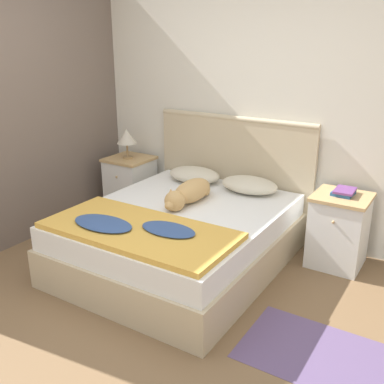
{
  "coord_description": "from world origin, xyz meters",
  "views": [
    {
      "loc": [
        1.81,
        -1.84,
        1.9
      ],
      "look_at": [
        -0.14,
        1.27,
        0.61
      ],
      "focal_mm": 42.0,
      "sensor_mm": 36.0,
      "label": 1
    }
  ],
  "objects_px": {
    "bed": "(180,238)",
    "nightstand_right": "(338,230)",
    "pillow_right": "(249,185)",
    "nightstand_left": "(130,185)",
    "pillow_left": "(194,175)",
    "table_lamp": "(127,137)",
    "dog": "(189,193)",
    "book_stack": "(344,192)"
  },
  "relations": [
    {
      "from": "nightstand_right",
      "to": "dog",
      "type": "xyz_separation_m",
      "value": [
        -1.17,
        -0.55,
        0.29
      ]
    },
    {
      "from": "pillow_left",
      "to": "dog",
      "type": "height_order",
      "value": "dog"
    },
    {
      "from": "pillow_right",
      "to": "dog",
      "type": "distance_m",
      "value": 0.63
    },
    {
      "from": "dog",
      "to": "book_stack",
      "type": "xyz_separation_m",
      "value": [
        1.17,
        0.58,
        0.06
      ]
    },
    {
      "from": "pillow_left",
      "to": "pillow_right",
      "type": "distance_m",
      "value": 0.6
    },
    {
      "from": "pillow_left",
      "to": "nightstand_left",
      "type": "bearing_deg",
      "value": 179.26
    },
    {
      "from": "pillow_left",
      "to": "table_lamp",
      "type": "xyz_separation_m",
      "value": [
        -0.85,
        -0.01,
        0.29
      ]
    },
    {
      "from": "nightstand_right",
      "to": "book_stack",
      "type": "distance_m",
      "value": 0.34
    },
    {
      "from": "pillow_right",
      "to": "dog",
      "type": "relative_size",
      "value": 0.77
    },
    {
      "from": "pillow_right",
      "to": "nightstand_left",
      "type": "bearing_deg",
      "value": 179.57
    },
    {
      "from": "pillow_left",
      "to": "pillow_right",
      "type": "height_order",
      "value": "same"
    },
    {
      "from": "bed",
      "to": "pillow_right",
      "type": "distance_m",
      "value": 0.85
    },
    {
      "from": "nightstand_left",
      "to": "table_lamp",
      "type": "height_order",
      "value": "table_lamp"
    },
    {
      "from": "nightstand_left",
      "to": "dog",
      "type": "distance_m",
      "value": 1.29
    },
    {
      "from": "nightstand_right",
      "to": "pillow_left",
      "type": "xyz_separation_m",
      "value": [
        -1.45,
        -0.01,
        0.26
      ]
    },
    {
      "from": "nightstand_left",
      "to": "pillow_left",
      "type": "bearing_deg",
      "value": -0.74
    },
    {
      "from": "nightstand_left",
      "to": "table_lamp",
      "type": "relative_size",
      "value": 2.0
    },
    {
      "from": "bed",
      "to": "dog",
      "type": "distance_m",
      "value": 0.4
    },
    {
      "from": "table_lamp",
      "to": "dog",
      "type": "bearing_deg",
      "value": -25.17
    },
    {
      "from": "nightstand_left",
      "to": "dog",
      "type": "height_order",
      "value": "dog"
    },
    {
      "from": "pillow_left",
      "to": "book_stack",
      "type": "xyz_separation_m",
      "value": [
        1.45,
        0.04,
        0.08
      ]
    },
    {
      "from": "pillow_right",
      "to": "book_stack",
      "type": "xyz_separation_m",
      "value": [
        0.85,
        0.04,
        0.08
      ]
    },
    {
      "from": "bed",
      "to": "pillow_right",
      "type": "xyz_separation_m",
      "value": [
        0.3,
        0.72,
        0.33
      ]
    },
    {
      "from": "bed",
      "to": "nightstand_right",
      "type": "distance_m",
      "value": 1.36
    },
    {
      "from": "nightstand_left",
      "to": "book_stack",
      "type": "distance_m",
      "value": 2.32
    },
    {
      "from": "bed",
      "to": "book_stack",
      "type": "relative_size",
      "value": 8.51
    },
    {
      "from": "pillow_left",
      "to": "book_stack",
      "type": "height_order",
      "value": "book_stack"
    },
    {
      "from": "book_stack",
      "to": "pillow_left",
      "type": "bearing_deg",
      "value": -178.55
    },
    {
      "from": "pillow_left",
      "to": "table_lamp",
      "type": "height_order",
      "value": "table_lamp"
    },
    {
      "from": "bed",
      "to": "pillow_left",
      "type": "xyz_separation_m",
      "value": [
        -0.3,
        0.72,
        0.33
      ]
    },
    {
      "from": "book_stack",
      "to": "dog",
      "type": "bearing_deg",
      "value": -153.72
    },
    {
      "from": "pillow_left",
      "to": "nightstand_right",
      "type": "bearing_deg",
      "value": 0.43
    },
    {
      "from": "book_stack",
      "to": "nightstand_left",
      "type": "bearing_deg",
      "value": -179.36
    },
    {
      "from": "nightstand_right",
      "to": "pillow_left",
      "type": "height_order",
      "value": "pillow_left"
    },
    {
      "from": "nightstand_left",
      "to": "book_stack",
      "type": "relative_size",
      "value": 2.84
    },
    {
      "from": "nightstand_right",
      "to": "pillow_left",
      "type": "relative_size",
      "value": 1.18
    },
    {
      "from": "nightstand_right",
      "to": "pillow_right",
      "type": "relative_size",
      "value": 1.18
    },
    {
      "from": "nightstand_right",
      "to": "book_stack",
      "type": "height_order",
      "value": "book_stack"
    },
    {
      "from": "nightstand_left",
      "to": "pillow_left",
      "type": "xyz_separation_m",
      "value": [
        0.85,
        -0.01,
        0.26
      ]
    },
    {
      "from": "nightstand_left",
      "to": "pillow_left",
      "type": "height_order",
      "value": "pillow_left"
    },
    {
      "from": "nightstand_left",
      "to": "dog",
      "type": "bearing_deg",
      "value": -26.19
    },
    {
      "from": "bed",
      "to": "table_lamp",
      "type": "height_order",
      "value": "table_lamp"
    }
  ]
}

